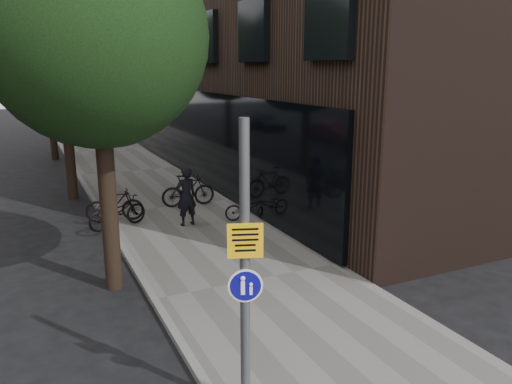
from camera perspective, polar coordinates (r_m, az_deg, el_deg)
ground at (r=8.62m, az=8.27°, el=-19.05°), size 120.00×120.00×0.00m
sidewalk at (r=17.18m, az=-9.65°, el=-1.81°), size 4.50×60.00×0.12m
curb_edge at (r=16.75m, az=-17.07°, el=-2.64°), size 0.15×60.00×0.13m
street_tree_near at (r=10.73m, az=-17.46°, el=15.66°), size 4.40×4.40×7.50m
street_tree_mid at (r=19.17m, az=-21.26°, el=14.38°), size 5.00×5.00×7.80m
street_tree_far at (r=28.15m, az=-22.78°, el=13.83°), size 5.00×5.00×7.80m
signpost at (r=6.57m, az=-1.27°, el=-8.84°), size 0.44×0.18×3.98m
pedestrian at (r=14.85m, az=-7.98°, el=-0.51°), size 0.70×0.53×1.75m
parked_bike_facade_near at (r=15.32m, az=-0.79°, el=-1.77°), size 1.59×0.83×0.79m
parked_bike_facade_far at (r=16.99m, az=-7.77°, el=0.18°), size 1.84×0.66×1.08m
parked_bike_curb_near at (r=15.13m, az=-15.57°, el=-2.18°), size 1.93×1.20×0.96m
parked_bike_curb_far at (r=15.77m, az=-15.85°, el=-1.41°), size 1.79×0.87×1.04m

